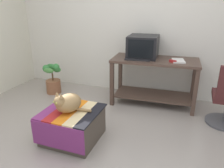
{
  "coord_description": "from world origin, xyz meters",
  "views": [
    {
      "loc": [
        0.98,
        -1.88,
        1.63
      ],
      "look_at": [
        -0.02,
        0.85,
        0.55
      ],
      "focal_mm": 35.03,
      "sensor_mm": 36.0,
      "label": 1
    }
  ],
  "objects_px": {
    "keyboard": "(138,59)",
    "stapler": "(173,61)",
    "book": "(178,61)",
    "ottoman_with_blanket": "(72,125)",
    "potted_plant": "(53,80)",
    "cat": "(68,103)",
    "tv_monitor": "(143,47)",
    "desk": "(154,74)"
  },
  "relations": [
    {
      "from": "keyboard",
      "to": "stapler",
      "type": "height_order",
      "value": "stapler"
    },
    {
      "from": "book",
      "to": "ottoman_with_blanket",
      "type": "relative_size",
      "value": 0.41
    },
    {
      "from": "book",
      "to": "potted_plant",
      "type": "relative_size",
      "value": 0.47
    },
    {
      "from": "cat",
      "to": "potted_plant",
      "type": "distance_m",
      "value": 1.68
    },
    {
      "from": "book",
      "to": "stapler",
      "type": "bearing_deg",
      "value": -137.71
    },
    {
      "from": "tv_monitor",
      "to": "ottoman_with_blanket",
      "type": "height_order",
      "value": "tv_monitor"
    },
    {
      "from": "tv_monitor",
      "to": "cat",
      "type": "relative_size",
      "value": 1.23
    },
    {
      "from": "ottoman_with_blanket",
      "to": "stapler",
      "type": "relative_size",
      "value": 6.14
    },
    {
      "from": "keyboard",
      "to": "ottoman_with_blanket",
      "type": "bearing_deg",
      "value": -117.87
    },
    {
      "from": "stapler",
      "to": "ottoman_with_blanket",
      "type": "bearing_deg",
      "value": 167.24
    },
    {
      "from": "ottoman_with_blanket",
      "to": "cat",
      "type": "xyz_separation_m",
      "value": [
        -0.02,
        -0.03,
        0.32
      ]
    },
    {
      "from": "tv_monitor",
      "to": "keyboard",
      "type": "relative_size",
      "value": 1.35
    },
    {
      "from": "desk",
      "to": "stapler",
      "type": "xyz_separation_m",
      "value": [
        0.29,
        -0.13,
        0.27
      ]
    },
    {
      "from": "stapler",
      "to": "keyboard",
      "type": "bearing_deg",
      "value": 119.31
    },
    {
      "from": "keyboard",
      "to": "potted_plant",
      "type": "bearing_deg",
      "value": 175.06
    },
    {
      "from": "tv_monitor",
      "to": "desk",
      "type": "bearing_deg",
      "value": -20.56
    },
    {
      "from": "keyboard",
      "to": "potted_plant",
      "type": "relative_size",
      "value": 0.67
    },
    {
      "from": "ottoman_with_blanket",
      "to": "potted_plant",
      "type": "xyz_separation_m",
      "value": [
        -1.12,
        1.22,
        0.05
      ]
    },
    {
      "from": "desk",
      "to": "book",
      "type": "relative_size",
      "value": 5.08
    },
    {
      "from": "keyboard",
      "to": "stapler",
      "type": "bearing_deg",
      "value": -3.12
    },
    {
      "from": "potted_plant",
      "to": "book",
      "type": "bearing_deg",
      "value": 4.29
    },
    {
      "from": "desk",
      "to": "tv_monitor",
      "type": "xyz_separation_m",
      "value": [
        -0.22,
        0.07,
        0.42
      ]
    },
    {
      "from": "tv_monitor",
      "to": "book",
      "type": "relative_size",
      "value": 1.95
    },
    {
      "from": "keyboard",
      "to": "stapler",
      "type": "xyz_separation_m",
      "value": [
        0.54,
        0.03,
        0.01
      ]
    },
    {
      "from": "tv_monitor",
      "to": "stapler",
      "type": "bearing_deg",
      "value": -24.54
    },
    {
      "from": "desk",
      "to": "tv_monitor",
      "type": "distance_m",
      "value": 0.48
    },
    {
      "from": "book",
      "to": "stapler",
      "type": "distance_m",
      "value": 0.13
    },
    {
      "from": "tv_monitor",
      "to": "potted_plant",
      "type": "xyz_separation_m",
      "value": [
        -1.65,
        -0.26,
        -0.7
      ]
    },
    {
      "from": "cat",
      "to": "tv_monitor",
      "type": "bearing_deg",
      "value": 90.44
    },
    {
      "from": "desk",
      "to": "stapler",
      "type": "distance_m",
      "value": 0.41
    },
    {
      "from": "ottoman_with_blanket",
      "to": "cat",
      "type": "distance_m",
      "value": 0.32
    },
    {
      "from": "stapler",
      "to": "potted_plant",
      "type": "bearing_deg",
      "value": 117.95
    },
    {
      "from": "tv_monitor",
      "to": "cat",
      "type": "bearing_deg",
      "value": -113.6
    },
    {
      "from": "tv_monitor",
      "to": "stapler",
      "type": "height_order",
      "value": "tv_monitor"
    },
    {
      "from": "tv_monitor",
      "to": "cat",
      "type": "distance_m",
      "value": 1.67
    },
    {
      "from": "potted_plant",
      "to": "tv_monitor",
      "type": "bearing_deg",
      "value": 8.99
    },
    {
      "from": "cat",
      "to": "potted_plant",
      "type": "xyz_separation_m",
      "value": [
        -1.1,
        1.25,
        -0.26
      ]
    },
    {
      "from": "cat",
      "to": "stapler",
      "type": "distance_m",
      "value": 1.72
    },
    {
      "from": "keyboard",
      "to": "ottoman_with_blanket",
      "type": "distance_m",
      "value": 1.48
    },
    {
      "from": "tv_monitor",
      "to": "keyboard",
      "type": "bearing_deg",
      "value": -101.0
    },
    {
      "from": "ottoman_with_blanket",
      "to": "book",
      "type": "bearing_deg",
      "value": 51.23
    },
    {
      "from": "stapler",
      "to": "tv_monitor",
      "type": "bearing_deg",
      "value": 95.23
    }
  ]
}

